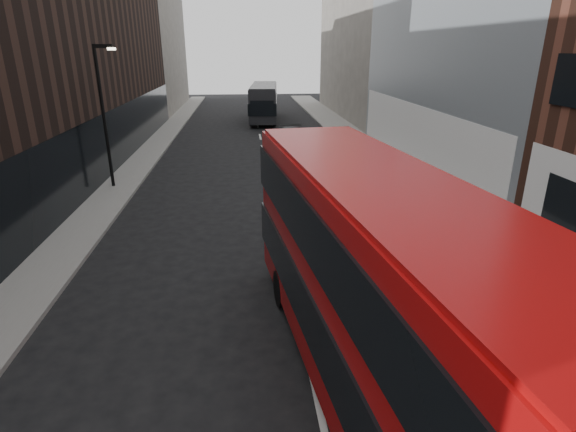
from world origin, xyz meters
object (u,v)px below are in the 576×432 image
object	(u,v)px
street_lamp	(104,108)
car_b	(312,141)
car_c	(290,139)
grey_bus	(264,102)
red_bus	(378,281)
car_a	(320,162)

from	to	relation	value
street_lamp	car_b	distance (m)	14.58
car_c	grey_bus	bearing A→B (deg)	102.40
red_bus	car_c	xyz separation A→B (m)	(0.83, 25.16, -1.92)
car_b	car_c	world-z (taller)	car_c
red_bus	car_a	size ratio (longest dim) A/B	3.01
car_a	car_b	bearing A→B (deg)	80.08
car_c	car_b	bearing A→B (deg)	-33.22
street_lamp	red_bus	bearing A→B (deg)	-59.42
grey_bus	car_a	bearing A→B (deg)	-79.35
car_c	red_bus	bearing A→B (deg)	-84.49
red_bus	grey_bus	bearing A→B (deg)	83.83
grey_bus	car_a	distance (m)	21.26
red_bus	car_a	bearing A→B (deg)	77.37
car_a	street_lamp	bearing A→B (deg)	-175.69
red_bus	car_b	size ratio (longest dim) A/B	2.74
grey_bus	car_a	size ratio (longest dim) A/B	2.81
red_bus	car_a	distance (m)	18.11
red_bus	car_b	xyz separation A→B (m)	(2.28, 23.91, -1.92)
street_lamp	car_c	size ratio (longest dim) A/B	1.40
car_b	grey_bus	bearing A→B (deg)	100.61
car_a	car_b	distance (m)	6.02
grey_bus	car_b	bearing A→B (deg)	-75.37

